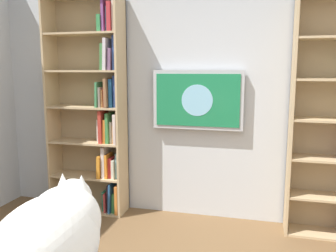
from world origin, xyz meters
TOP-DOWN VIEW (x-y plane):
  - wall_back at (0.00, -2.23)m, footprint 4.52×0.06m
  - bookshelf_right at (1.11, -2.06)m, footprint 0.81×0.28m
  - wall_mounted_tv at (0.06, -2.15)m, footprint 0.89×0.07m
  - cat at (0.12, 0.34)m, footprint 0.29×0.68m

SIDE VIEW (x-z plane):
  - cat at x=0.12m, z-range 0.75..1.13m
  - bookshelf_right at x=1.11m, z-range -0.03..2.20m
  - wall_mounted_tv at x=0.06m, z-range 0.91..1.49m
  - wall_back at x=0.00m, z-range 0.00..2.70m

